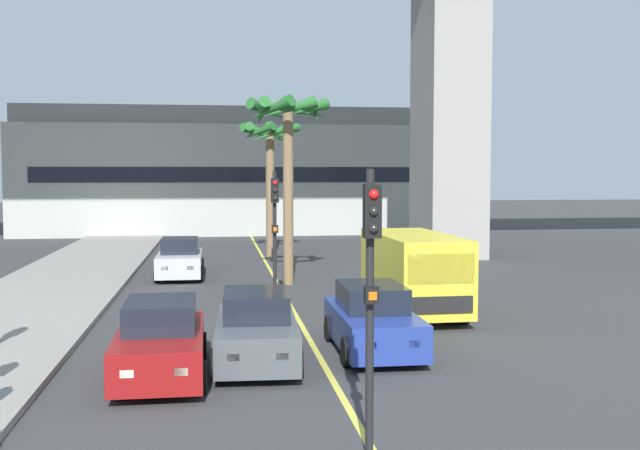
{
  "coord_description": "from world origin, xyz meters",
  "views": [
    {
      "loc": [
        -2.29,
        -2.81,
        4.14
      ],
      "look_at": [
        0.0,
        14.0,
        2.99
      ],
      "focal_mm": 43.13,
      "sensor_mm": 36.0,
      "label": 1
    }
  ],
  "objects": [
    {
      "name": "lane_stripe_center",
      "position": [
        0.0,
        24.0,
        0.0
      ],
      "size": [
        0.14,
        56.0,
        0.01
      ],
      "primitive_type": "cube",
      "color": "#DBCC4C",
      "rests_on": "ground"
    },
    {
      "name": "pier_building_backdrop",
      "position": [
        0.0,
        51.43,
        4.21
      ],
      "size": [
        30.99,
        8.04,
        8.53
      ],
      "color": "#ADB2A8",
      "rests_on": "ground"
    },
    {
      "name": "car_queue_front",
      "position": [
        1.29,
        14.45,
        0.72
      ],
      "size": [
        1.84,
        4.1,
        1.56
      ],
      "color": "navy",
      "rests_on": "ground"
    },
    {
      "name": "car_queue_second",
      "position": [
        -3.71,
        27.93,
        0.72
      ],
      "size": [
        1.84,
        4.1,
        1.56
      ],
      "color": "#B7BABF",
      "rests_on": "ground"
    },
    {
      "name": "car_queue_third",
      "position": [
        -3.42,
        12.82,
        0.72
      ],
      "size": [
        1.87,
        4.12,
        1.56
      ],
      "color": "maroon",
      "rests_on": "ground"
    },
    {
      "name": "car_queue_fourth",
      "position": [
        -1.44,
        13.73,
        0.72
      ],
      "size": [
        1.96,
        4.16,
        1.56
      ],
      "color": "#4C5156",
      "rests_on": "ground"
    },
    {
      "name": "delivery_van",
      "position": [
        3.42,
        18.86,
        1.29
      ],
      "size": [
        2.25,
        5.29,
        2.36
      ],
      "color": "yellow",
      "rests_on": "ground"
    },
    {
      "name": "traffic_light_median_near",
      "position": [
        -0.1,
        7.9,
        2.71
      ],
      "size": [
        0.24,
        0.37,
        4.2
      ],
      "color": "black",
      "rests_on": "ground"
    },
    {
      "name": "traffic_light_median_far",
      "position": [
        -0.46,
        21.05,
        2.71
      ],
      "size": [
        0.24,
        0.37,
        4.2
      ],
      "color": "black",
      "rests_on": "ground"
    },
    {
      "name": "palm_tree_near_median",
      "position": [
        0.4,
        35.17,
        5.35
      ],
      "size": [
        3.06,
        3.06,
        6.69
      ],
      "color": "brown",
      "rests_on": "ground"
    },
    {
      "name": "palm_tree_mid_median",
      "position": [
        0.37,
        25.45,
        5.72
      ],
      "size": [
        3.12,
        3.14,
        6.99
      ],
      "color": "brown",
      "rests_on": "ground"
    }
  ]
}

